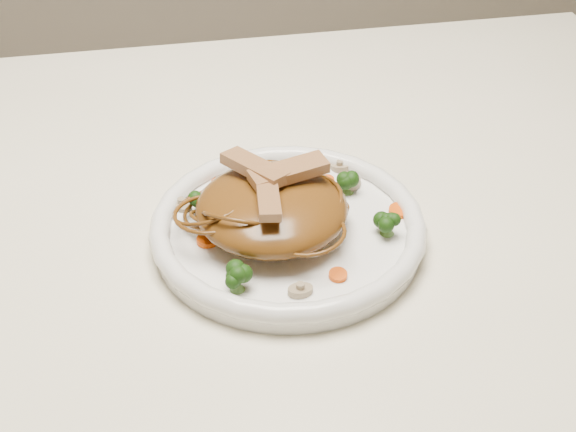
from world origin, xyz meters
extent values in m
cube|color=white|center=(0.00, 0.00, 0.73)|extent=(1.20, 0.80, 0.04)
cylinder|color=brown|center=(0.54, 0.34, 0.35)|extent=(0.06, 0.06, 0.71)
cylinder|color=white|center=(0.05, -0.08, 0.76)|extent=(0.33, 0.33, 0.02)
ellipsoid|color=#5B3111|center=(0.03, -0.08, 0.79)|extent=(0.15, 0.15, 0.05)
cube|color=#AA7C50|center=(0.05, -0.07, 0.83)|extent=(0.08, 0.04, 0.01)
cube|color=#AA7C50|center=(0.02, -0.06, 0.83)|extent=(0.06, 0.07, 0.01)
cube|color=#AA7C50|center=(0.03, -0.11, 0.82)|extent=(0.03, 0.06, 0.01)
cylinder|color=#ED4E08|center=(0.11, -0.01, 0.77)|extent=(0.02, 0.02, 0.00)
cylinder|color=#ED4E08|center=(-0.03, -0.09, 0.77)|extent=(0.02, 0.02, 0.00)
cylinder|color=#ED4E08|center=(0.17, -0.08, 0.77)|extent=(0.02, 0.02, 0.00)
cylinder|color=#ED4E08|center=(-0.01, 0.00, 0.77)|extent=(0.02, 0.02, 0.00)
cylinder|color=#ED4E08|center=(0.08, -0.16, 0.77)|extent=(0.02, 0.02, 0.00)
cylinder|color=tan|center=(0.04, -0.17, 0.77)|extent=(0.03, 0.03, 0.01)
cylinder|color=tan|center=(0.13, -0.02, 0.77)|extent=(0.04, 0.04, 0.01)
cylinder|color=tan|center=(-0.05, -0.03, 0.77)|extent=(0.03, 0.03, 0.01)
cylinder|color=tan|center=(0.13, 0.01, 0.77)|extent=(0.03, 0.03, 0.01)
camera|label=1|loc=(-0.06, -0.68, 1.24)|focal=49.02mm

